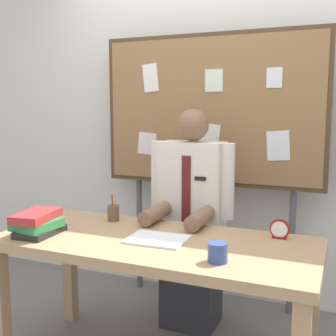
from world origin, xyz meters
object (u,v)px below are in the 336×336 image
Objects in this scene: open_notebook at (157,239)px; coffee_mug at (218,252)px; desk at (155,256)px; bulletin_board at (210,114)px; book_stack at (38,223)px; desk_clock at (280,230)px; pen_holder at (113,213)px; person at (191,228)px.

coffee_mug reaches higher than open_notebook.
desk is 0.46m from coffee_mug.
bulletin_board is 6.43× the size of open_notebook.
desk_clock is (1.21, 0.44, -0.02)m from book_stack.
coffee_mug is at bearing -28.91° from pen_holder.
book_stack reaches higher than coffee_mug.
pen_holder is at bearing 148.19° from open_notebook.
bulletin_board is 18.86× the size of desk_clock.
coffee_mug is at bearing -113.46° from desk_clock.
desk is at bearing -30.97° from pen_holder.
open_notebook is 1.87× the size of pen_holder.
desk is 10.36× the size of pen_holder.
bulletin_board is (-0.00, 0.37, 0.72)m from person.
desk_clock is (0.59, -0.30, 0.13)m from person.
bulletin_board reaches higher than desk.
person is at bearing 117.48° from coffee_mug.
desk_clock reaches higher than open_notebook.
desk_clock is at bearing 19.85° from book_stack.
desk_clock reaches higher than coffee_mug.
desk is at bearing -156.30° from desk_clock.
desk is at bearing 15.94° from book_stack.
bulletin_board is at bearing 131.55° from desk_clock.
desk_clock is at bearing 26.06° from open_notebook.
desk_clock is at bearing -26.64° from person.
open_notebook is (0.63, 0.16, -0.06)m from book_stack.
pen_holder is at bearing -118.68° from bulletin_board.
person is 13.82× the size of desk_clock.
person reaches higher than desk.
book_stack is 1.01m from coffee_mug.
open_notebook is 0.64m from desk_clock.
person is at bearing 40.60° from pen_holder.
desk is 5.54× the size of open_notebook.
person is 8.81× the size of pen_holder.
bulletin_board is at bearing 60.97° from book_stack.
book_stack is at bearing -129.91° from person.
coffee_mug is (0.39, -0.20, 0.14)m from desk.
pen_holder is (0.23, 0.40, -0.01)m from book_stack.
open_notebook is 0.42m from coffee_mug.
bulletin_board is at bearing 61.32° from pen_holder.
book_stack is 1.28m from desk_clock.
bulletin_board is 1.33m from coffee_mug.
open_notebook is 0.48m from pen_holder.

